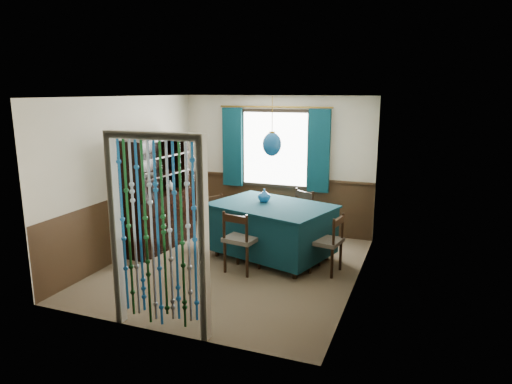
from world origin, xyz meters
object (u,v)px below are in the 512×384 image
at_px(chair_near, 241,240).
at_px(chair_far, 297,217).
at_px(chair_right, 328,242).
at_px(chair_left, 218,219).
at_px(pendant_lamp, 272,144).
at_px(sideboard, 158,211).
at_px(dining_table, 271,228).
at_px(bowl_shelf, 151,175).
at_px(vase_table, 264,196).
at_px(vase_sideboard, 170,185).

xyz_separation_m(chair_near, chair_far, (0.44, 1.41, 0.01)).
bearing_deg(chair_right, chair_left, 84.59).
bearing_deg(pendant_lamp, sideboard, -174.66).
distance_m(dining_table, chair_left, 1.08).
relative_size(dining_table, sideboard, 1.12).
xyz_separation_m(dining_table, chair_left, (-1.04, 0.26, -0.04)).
distance_m(chair_left, chair_right, 2.06).
bearing_deg(chair_far, bowl_shelf, 59.27).
height_order(chair_far, pendant_lamp, pendant_lamp).
relative_size(chair_left, sideboard, 0.47).
bearing_deg(dining_table, pendant_lamp, -110.24).
bearing_deg(chair_left, vase_table, 111.59).
height_order(chair_left, pendant_lamp, pendant_lamp).
distance_m(chair_left, sideboard, 1.02).
bearing_deg(vase_table, sideboard, -169.56).
height_order(dining_table, pendant_lamp, pendant_lamp).
relative_size(sideboard, vase_table, 9.67).
distance_m(chair_near, bowl_shelf, 1.86).
xyz_separation_m(dining_table, chair_near, (-0.23, -0.68, -0.01)).
xyz_separation_m(chair_right, bowl_shelf, (-2.83, -0.15, 0.82)).
distance_m(chair_near, pendant_lamp, 1.50).
xyz_separation_m(dining_table, pendant_lamp, (-0.00, -0.00, 1.31)).
bearing_deg(bowl_shelf, chair_right, 3.05).
relative_size(dining_table, vase_table, 10.84).
height_order(chair_right, bowl_shelf, bowl_shelf).
height_order(sideboard, bowl_shelf, sideboard).
distance_m(chair_far, chair_left, 1.33).
bearing_deg(chair_left, sideboard, -34.52).
distance_m(chair_left, pendant_lamp, 1.72).
bearing_deg(chair_left, pendant_lamp, 105.16).
bearing_deg(sideboard, chair_near, -11.78).
distance_m(dining_table, chair_far, 0.75).
xyz_separation_m(dining_table, bowl_shelf, (-1.88, -0.41, 0.79)).
xyz_separation_m(chair_left, pendant_lamp, (1.04, -0.26, 1.34)).
bearing_deg(chair_right, vase_sideboard, 91.07).
relative_size(pendant_lamp, vase_table, 4.62).
distance_m(chair_far, bowl_shelf, 2.51).
xyz_separation_m(dining_table, chair_far, (0.21, 0.72, 0.01)).
height_order(dining_table, vase_table, vase_table).
bearing_deg(chair_far, sideboard, 53.54).
relative_size(chair_near, chair_right, 1.06).
bearing_deg(chair_near, chair_right, 28.07).
distance_m(chair_right, sideboard, 2.90).
relative_size(chair_left, chair_right, 0.99).
distance_m(chair_far, sideboard, 2.34).
relative_size(sideboard, bowl_shelf, 9.70).
height_order(chair_right, pendant_lamp, pendant_lamp).
xyz_separation_m(chair_near, bowl_shelf, (-1.65, 0.27, 0.80)).
height_order(chair_right, sideboard, sideboard).
xyz_separation_m(pendant_lamp, vase_sideboard, (-1.88, 0.15, -0.78)).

